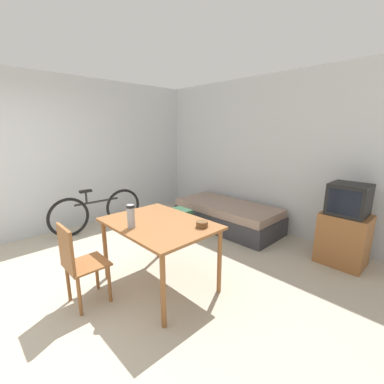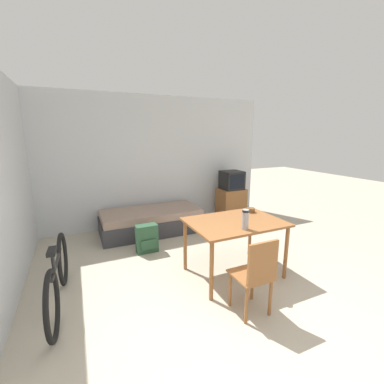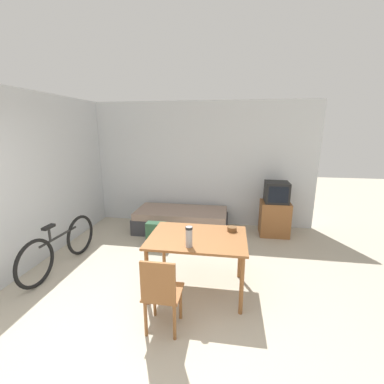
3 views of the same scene
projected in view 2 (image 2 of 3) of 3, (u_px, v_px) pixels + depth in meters
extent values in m
plane|color=#B2A893|center=(252.00, 336.00, 2.49)|extent=(20.00, 20.00, 0.00)
cube|color=silver|center=(148.00, 162.00, 5.41)|extent=(5.32, 0.06, 2.70)
cube|color=silver|center=(2.00, 186.00, 2.90)|extent=(0.06, 4.60, 2.70)
cube|color=#333338|center=(151.00, 224.00, 5.12)|extent=(1.95, 0.90, 0.32)
cube|color=gray|center=(151.00, 213.00, 5.07)|extent=(1.89, 0.88, 0.14)
cube|color=brown|center=(231.00, 204.00, 5.92)|extent=(0.57, 0.47, 0.70)
cube|color=black|center=(232.00, 180.00, 5.80)|extent=(0.45, 0.43, 0.41)
cube|color=black|center=(237.00, 182.00, 5.61)|extent=(0.37, 0.01, 0.32)
cube|color=brown|center=(235.00, 222.00, 3.45)|extent=(1.25, 0.90, 0.03)
cylinder|color=brown|center=(211.00, 271.00, 2.96)|extent=(0.05, 0.05, 0.75)
cylinder|color=brown|center=(286.00, 253.00, 3.42)|extent=(0.05, 0.05, 0.75)
cylinder|color=brown|center=(185.00, 245.00, 3.65)|extent=(0.05, 0.05, 0.75)
cylinder|color=brown|center=(250.00, 233.00, 4.11)|extent=(0.05, 0.05, 0.75)
cube|color=brown|center=(251.00, 275.00, 2.77)|extent=(0.39, 0.39, 0.02)
cube|color=brown|center=(263.00, 263.00, 2.56)|extent=(0.36, 0.03, 0.44)
cylinder|color=brown|center=(252.00, 283.00, 3.02)|extent=(0.04, 0.04, 0.42)
cylinder|color=brown|center=(230.00, 289.00, 2.89)|extent=(0.04, 0.04, 0.42)
cylinder|color=brown|center=(270.00, 297.00, 2.74)|extent=(0.04, 0.04, 0.42)
cylinder|color=brown|center=(246.00, 305.00, 2.62)|extent=(0.04, 0.04, 0.42)
torus|color=black|center=(63.00, 259.00, 3.33)|extent=(0.09, 0.68, 0.68)
torus|color=black|center=(52.00, 305.00, 2.42)|extent=(0.09, 0.68, 0.68)
cylinder|color=black|center=(56.00, 263.00, 2.83)|extent=(0.08, 0.78, 0.04)
cylinder|color=black|center=(53.00, 262.00, 2.65)|extent=(0.04, 0.04, 0.20)
cube|color=black|center=(52.00, 251.00, 2.62)|extent=(0.09, 0.20, 0.04)
cylinder|color=#99999E|center=(245.00, 220.00, 3.12)|extent=(0.08, 0.08, 0.25)
cylinder|color=black|center=(246.00, 211.00, 3.10)|extent=(0.08, 0.08, 0.03)
cylinder|color=brown|center=(251.00, 210.00, 3.83)|extent=(0.13, 0.13, 0.06)
cube|color=#284C33|center=(147.00, 238.00, 4.24)|extent=(0.35, 0.18, 0.47)
cube|color=#284C33|center=(149.00, 245.00, 4.16)|extent=(0.25, 0.03, 0.16)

